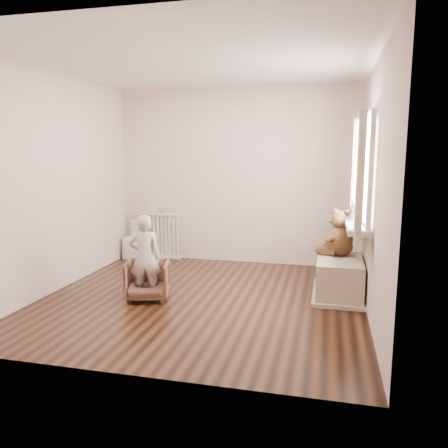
% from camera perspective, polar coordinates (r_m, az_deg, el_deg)
% --- Properties ---
extents(floor, '(3.60, 3.60, 0.01)m').
position_cam_1_polar(floor, '(5.08, -2.87, -9.69)').
color(floor, black).
rests_on(floor, ground).
extents(ceiling, '(3.60, 3.60, 0.01)m').
position_cam_1_polar(ceiling, '(4.89, -3.14, 20.47)').
color(ceiling, white).
rests_on(ceiling, ground).
extents(back_wall, '(3.60, 0.02, 2.60)m').
position_cam_1_polar(back_wall, '(6.56, 1.48, 6.24)').
color(back_wall, silver).
rests_on(back_wall, ground).
extents(front_wall, '(3.60, 0.02, 2.60)m').
position_cam_1_polar(front_wall, '(3.14, -12.36, 2.63)').
color(front_wall, silver).
rests_on(front_wall, ground).
extents(left_wall, '(0.02, 3.60, 2.60)m').
position_cam_1_polar(left_wall, '(5.59, -21.05, 5.09)').
color(left_wall, silver).
rests_on(left_wall, ground).
extents(right_wall, '(0.02, 3.60, 2.60)m').
position_cam_1_polar(right_wall, '(4.64, 18.93, 4.45)').
color(right_wall, silver).
rests_on(right_wall, ground).
extents(window, '(0.03, 0.90, 1.10)m').
position_cam_1_polar(window, '(4.92, 18.24, 6.49)').
color(window, white).
rests_on(window, right_wall).
extents(window_sill, '(0.22, 1.10, 0.06)m').
position_cam_1_polar(window_sill, '(4.97, 16.87, -0.14)').
color(window_sill, silver).
rests_on(window_sill, right_wall).
extents(curtain_left, '(0.06, 0.26, 1.30)m').
position_cam_1_polar(curtain_left, '(4.35, 17.34, 5.43)').
color(curtain_left, tan).
rests_on(curtain_left, right_wall).
extents(curtain_right, '(0.06, 0.26, 1.30)m').
position_cam_1_polar(curtain_right, '(5.49, 16.58, 6.19)').
color(curtain_right, tan).
rests_on(curtain_right, right_wall).
extents(radiator, '(0.69, 0.13, 0.72)m').
position_cam_1_polar(radiator, '(6.89, -8.38, -1.33)').
color(radiator, silver).
rests_on(radiator, floor).
extents(paper_doll, '(0.16, 0.01, 0.27)m').
position_cam_1_polar(paper_doll, '(6.86, -9.30, 2.55)').
color(paper_doll, beige).
rests_on(paper_doll, radiator).
extents(tin_a, '(0.11, 0.11, 0.07)m').
position_cam_1_polar(tin_a, '(6.81, -7.96, 1.67)').
color(tin_a, '#A59E8C').
rests_on(tin_a, radiator).
extents(toy_vanity, '(0.39, 0.28, 0.61)m').
position_cam_1_polar(toy_vanity, '(7.03, -11.27, -2.15)').
color(toy_vanity, silver).
rests_on(toy_vanity, floor).
extents(armchair, '(0.58, 0.59, 0.44)m').
position_cam_1_polar(armchair, '(5.07, -9.96, -7.23)').
color(armchair, brown).
rests_on(armchair, floor).
extents(child, '(0.40, 0.32, 0.96)m').
position_cam_1_polar(child, '(4.96, -10.28, -4.28)').
color(child, beige).
rests_on(child, armchair).
extents(toy_bench, '(0.51, 0.96, 0.45)m').
position_cam_1_polar(toy_bench, '(5.31, 14.77, -6.88)').
color(toy_bench, '#C3AF94').
rests_on(toy_bench, floor).
extents(teddy_bear, '(0.54, 0.48, 0.54)m').
position_cam_1_polar(teddy_bear, '(5.31, 14.93, -1.67)').
color(teddy_bear, '#3D2412').
rests_on(teddy_bear, toy_bench).
extents(plush_cat, '(0.20, 0.27, 0.20)m').
position_cam_1_polar(plush_cat, '(5.15, 16.70, 1.64)').
color(plush_cat, slate).
rests_on(plush_cat, window_sill).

